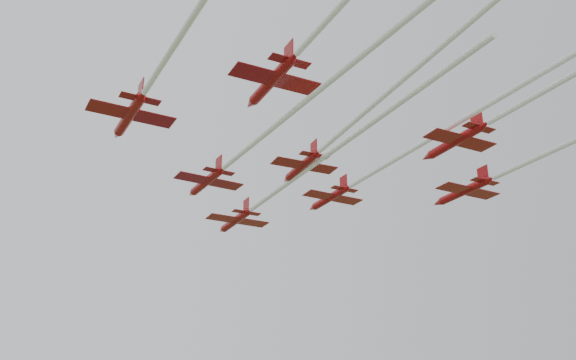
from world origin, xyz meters
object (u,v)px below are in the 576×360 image
object	(u,v)px
jet_lead	(279,189)
jet_row3_right	(527,162)
jet_row2_left	(246,150)
jet_row2_right	(392,161)
jet_row3_mid	(381,98)
jet_row3_left	(181,36)

from	to	relation	value
jet_lead	jet_row3_right	distance (m)	32.55
jet_row3_right	jet_row2_left	bearing A→B (deg)	160.45
jet_row2_left	jet_row2_right	world-z (taller)	jet_row2_right
jet_lead	jet_row2_left	bearing A→B (deg)	-133.31
jet_lead	jet_row3_mid	bearing A→B (deg)	-93.91
jet_lead	jet_row3_left	size ratio (longest dim) A/B	0.92
jet_lead	jet_row3_mid	xyz separation A→B (m)	(1.23, -27.07, 0.33)
jet_lead	jet_row2_right	xyz separation A→B (m)	(13.08, -8.54, 2.75)
jet_row3_left	jet_row3_mid	world-z (taller)	jet_row3_left
jet_row2_left	jet_row3_left	distance (m)	20.81
jet_row3_left	jet_row2_right	bearing A→B (deg)	23.64
jet_row2_left	jet_row3_left	xyz separation A→B (m)	(-11.57, -17.17, 2.12)
jet_lead	jet_row3_mid	distance (m)	27.10
jet_lead	jet_row3_left	world-z (taller)	jet_row3_left
jet_lead	jet_row2_left	size ratio (longest dim) A/B	1.22
jet_row2_left	jet_row3_right	world-z (taller)	jet_row3_right
jet_row2_left	jet_row2_right	size ratio (longest dim) A/B	0.81
jet_row2_left	jet_row3_right	size ratio (longest dim) A/B	0.98
jet_row2_left	jet_row3_mid	world-z (taller)	jet_row3_mid
jet_row3_mid	jet_row3_left	bearing A→B (deg)	179.97
jet_row2_left	jet_lead	bearing A→B (deg)	43.99
jet_lead	jet_row2_right	size ratio (longest dim) A/B	0.99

